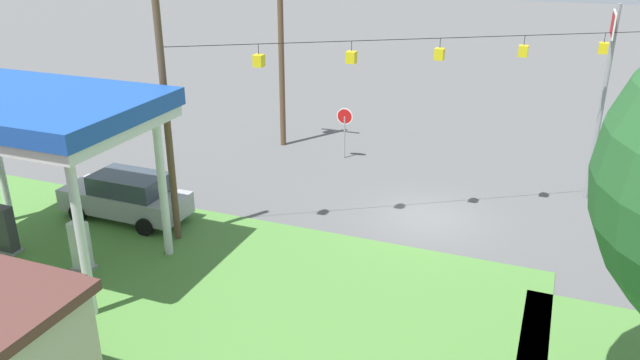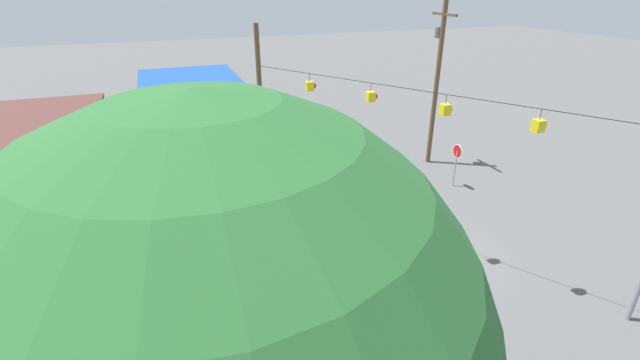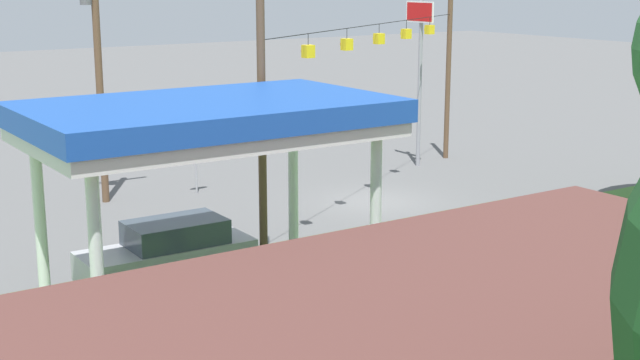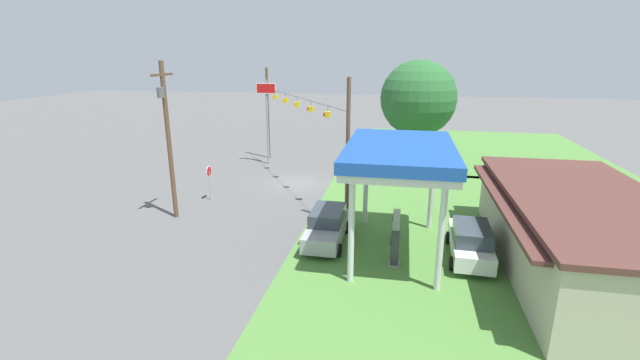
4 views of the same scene
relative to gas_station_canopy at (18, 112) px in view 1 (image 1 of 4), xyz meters
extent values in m
plane|color=#565656|center=(-11.23, -8.02, -5.22)|extent=(160.00, 160.00, 0.00)
cube|color=silver|center=(0.00, 0.00, -0.17)|extent=(8.36, 5.05, 0.35)
cube|color=#19479E|center=(0.00, 0.00, 0.28)|extent=(8.56, 5.25, 0.55)
cylinder|color=silver|center=(-3.58, -1.92, -2.79)|extent=(0.28, 0.28, 4.87)
cylinder|color=silver|center=(-3.58, 1.92, -2.79)|extent=(0.28, 0.28, 4.87)
cube|color=gray|center=(-1.59, 0.00, -5.16)|extent=(0.71, 0.56, 0.12)
cube|color=silver|center=(-1.59, 0.00, -4.30)|extent=(0.55, 0.40, 1.61)
cube|color=black|center=(-1.59, -0.22, -3.98)|extent=(0.39, 0.03, 0.24)
cube|color=gray|center=(1.59, 0.00, -5.16)|extent=(0.71, 0.56, 0.12)
cube|color=#333338|center=(1.59, 0.00, -4.30)|extent=(0.55, 0.40, 1.61)
cube|color=black|center=(1.59, -0.22, -3.98)|extent=(0.39, 0.03, 0.24)
cube|color=#9E9EA3|center=(-0.43, -3.75, -4.47)|extent=(4.98, 1.88, 0.81)
cube|color=#333D47|center=(-0.73, -3.75, -3.72)|extent=(2.75, 1.72, 0.70)
cylinder|color=black|center=(1.11, -2.81, -4.88)|extent=(0.68, 0.22, 0.68)
cylinder|color=black|center=(1.10, -4.70, -4.88)|extent=(0.68, 0.22, 0.68)
cylinder|color=black|center=(-1.97, -2.80, -4.88)|extent=(0.68, 0.22, 0.68)
cylinder|color=black|center=(-1.98, -4.69, -4.88)|extent=(0.68, 0.22, 0.68)
cylinder|color=black|center=(-1.56, 2.86, -4.88)|extent=(0.69, 0.24, 0.68)
cylinder|color=#99999E|center=(-5.98, -13.20, -4.17)|extent=(0.08, 0.08, 2.10)
cylinder|color=white|center=(-5.98, -13.20, -3.12)|extent=(0.80, 0.03, 0.80)
cylinder|color=red|center=(-5.98, -13.20, -3.12)|extent=(0.70, 0.03, 0.70)
cylinder|color=gray|center=(-16.93, -12.34, -1.30)|extent=(0.18, 0.18, 7.83)
cube|color=white|center=(-16.83, -12.34, 1.84)|extent=(0.06, 1.84, 0.94)
cube|color=red|center=(-16.83, -12.34, 1.84)|extent=(0.07, 1.72, 0.82)
cylinder|color=brown|center=(-2.40, -13.92, -0.37)|extent=(0.28, 0.28, 9.69)
cylinder|color=brown|center=(-3.21, -3.02, -0.81)|extent=(0.24, 0.24, 8.83)
cylinder|color=black|center=(-11.23, -8.02, 1.67)|extent=(16.05, 10.02, 0.02)
cylinder|color=black|center=(-16.58, -11.35, 1.49)|extent=(0.02, 0.02, 0.35)
cube|color=yellow|center=(-16.58, -11.35, 1.12)|extent=(0.32, 0.32, 0.40)
sphere|color=yellow|center=(-16.58, -11.52, 1.12)|extent=(0.28, 0.28, 0.28)
cylinder|color=black|center=(-13.91, -9.68, 1.49)|extent=(0.02, 0.02, 0.35)
cube|color=yellow|center=(-13.91, -9.68, 1.12)|extent=(0.32, 0.32, 0.40)
sphere|color=yellow|center=(-13.91, -9.85, 1.12)|extent=(0.28, 0.28, 0.28)
cylinder|color=black|center=(-11.23, -8.02, 1.49)|extent=(0.02, 0.02, 0.35)
cube|color=yellow|center=(-11.23, -8.02, 1.12)|extent=(0.32, 0.32, 0.40)
sphere|color=yellow|center=(-11.23, -8.19, 1.12)|extent=(0.28, 0.28, 0.28)
cylinder|color=black|center=(-8.56, -6.35, 1.49)|extent=(0.02, 0.02, 0.35)
cube|color=yellow|center=(-8.56, -6.35, 1.12)|extent=(0.32, 0.32, 0.40)
sphere|color=red|center=(-8.56, -6.52, 1.12)|extent=(0.28, 0.28, 0.28)
cylinder|color=black|center=(-5.89, -4.68, 1.49)|extent=(0.02, 0.02, 0.35)
cube|color=yellow|center=(-5.89, -4.68, 1.12)|extent=(0.32, 0.32, 0.40)
sphere|color=red|center=(-5.89, -4.85, 1.12)|extent=(0.28, 0.28, 0.28)
camera|label=1|loc=(-15.33, 13.75, 5.27)|focal=35.00mm
camera|label=2|loc=(-23.80, 1.58, 5.35)|focal=24.00mm
camera|label=3|loc=(9.41, 18.89, 3.44)|focal=50.00mm
camera|label=4|loc=(21.04, 0.08, 4.80)|focal=24.00mm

